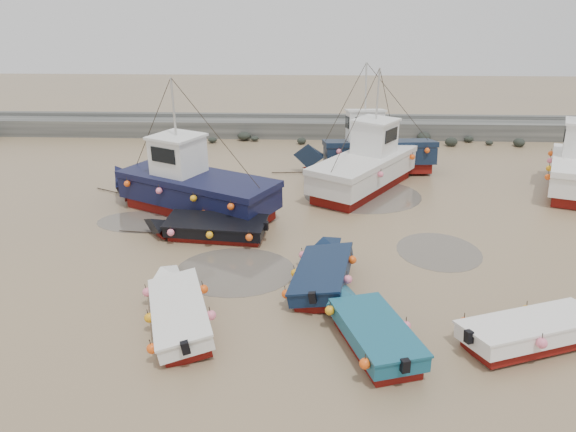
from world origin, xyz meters
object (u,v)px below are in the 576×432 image
Objects in this scene: dinghy_0 at (181,306)px; dinghy_4 at (208,226)px; dinghy_3 at (545,328)px; dinghy_1 at (327,269)px; cabin_boat_0 at (188,185)px; cabin_boat_1 at (369,164)px; cabin_boat_2 at (369,150)px; person at (224,208)px; dinghy_2 at (371,327)px.

dinghy_0 and dinghy_4 have the same top height.
dinghy_3 is 0.98× the size of dinghy_4.
dinghy_0 is 1.03× the size of dinghy_1.
dinghy_4 is 0.64× the size of cabin_boat_0.
cabin_boat_1 is at bearing 45.17° from dinghy_0.
cabin_boat_0 is at bearing -151.10° from dinghy_3.
dinghy_1 is 0.66× the size of cabin_boat_2.
dinghy_3 is 17.93m from cabin_boat_2.
cabin_boat_0 reaches higher than person.
dinghy_2 and dinghy_4 have the same top height.
cabin_boat_1 is at bearing -39.19° from dinghy_4.
cabin_boat_1 and cabin_boat_2 have the same top height.
dinghy_0 is 10.40m from person.
cabin_boat_1 is (-3.75, 14.69, 0.78)m from dinghy_3.
dinghy_0 is 10.11m from cabin_boat_0.
cabin_boat_1 is at bearing 170.09° from cabin_boat_2.
dinghy_3 is 16.57m from cabin_boat_0.
dinghy_3 is at bearing -15.58° from dinghy_2.
cabin_boat_2 is at bearing 67.53° from dinghy_2.
dinghy_0 is 15.62m from cabin_boat_1.
dinghy_2 is 13.27m from cabin_boat_0.
dinghy_1 is 9.04m from person.
cabin_boat_2 is 5.25× the size of person.
dinghy_0 reaches higher than person.
cabin_boat_0 is at bearing 122.12° from cabin_boat_2.
cabin_boat_1 is at bearing -36.82° from cabin_boat_0.
dinghy_4 is (-4.92, 3.96, -0.00)m from dinghy_1.
person is at bearing 100.48° from dinghy_2.
dinghy_4 is at bearing 137.95° from cabin_boat_2.
dinghy_2 reaches higher than person.
person is (1.58, 0.47, -1.31)m from cabin_boat_0.
dinghy_2 is (5.77, -0.95, 0.01)m from dinghy_0.
cabin_boat_2 is (0.26, 2.88, 0.05)m from cabin_boat_1.
dinghy_0 is 1.13× the size of dinghy_2.
person is at bearing 131.49° from dinghy_1.
cabin_boat_0 is 1.08× the size of cabin_boat_2.
dinghy_0 is at bearing 79.75° from person.
dinghy_1 is 6.31m from dinghy_4.
dinghy_4 is 3.71m from person.
dinghy_4 is at bearing -126.18° from cabin_boat_0.
dinghy_4 is at bearing 111.11° from dinghy_2.
dinghy_3 is 0.65× the size of cabin_boat_1.
dinghy_2 is 17.82m from cabin_boat_2.
cabin_boat_1 is 5.49× the size of person.
dinghy_0 is 0.68× the size of cabin_boat_2.
cabin_boat_0 is 2.11m from person.
cabin_boat_2 is at bearing -151.33° from person.
cabin_boat_1 reaches higher than dinghy_1.
dinghy_4 is 3.62m from cabin_boat_0.
dinghy_2 is (1.19, -3.70, 0.01)m from dinghy_1.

